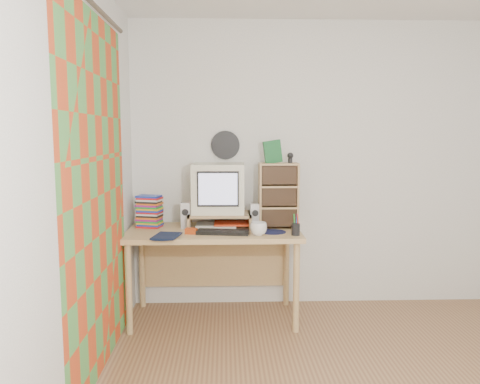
{
  "coord_description": "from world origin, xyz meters",
  "views": [
    {
      "loc": [
        -0.94,
        -2.37,
        1.53
      ],
      "look_at": [
        -0.82,
        1.33,
        1.07
      ],
      "focal_mm": 35.0,
      "sensor_mm": 36.0,
      "label": 1
    }
  ],
  "objects": [
    {
      "name": "cd_rack",
      "position": [
        -0.49,
        1.46,
        1.02
      ],
      "size": [
        0.32,
        0.17,
        0.54
      ],
      "primitive_type": "cube",
      "rotation": [
        0.0,
        0.0,
        0.01
      ],
      "color": "tan",
      "rests_on": "desk"
    },
    {
      "name": "back_wall",
      "position": [
        0.0,
        1.75,
        1.25
      ],
      "size": [
        3.5,
        0.0,
        3.5
      ],
      "primitive_type": "plane",
      "rotation": [
        1.57,
        0.0,
        0.0
      ],
      "color": "white",
      "rests_on": "floor"
    },
    {
      "name": "mug",
      "position": [
        -0.68,
        1.16,
        0.8
      ],
      "size": [
        0.16,
        0.16,
        0.1
      ],
      "primitive_type": "imported",
      "rotation": [
        0.0,
        0.0,
        0.26
      ],
      "color": "white",
      "rests_on": "desk"
    },
    {
      "name": "pen_cup",
      "position": [
        -0.39,
        1.16,
        0.81
      ],
      "size": [
        0.08,
        0.08,
        0.13
      ],
      "primitive_type": null,
      "rotation": [
        0.0,
        0.0,
        -0.22
      ],
      "color": "black",
      "rests_on": "desk"
    },
    {
      "name": "game_box",
      "position": [
        -0.54,
        1.45,
        1.38
      ],
      "size": [
        0.15,
        0.06,
        0.18
      ],
      "primitive_type": "cube",
      "rotation": [
        0.0,
        0.0,
        0.22
      ],
      "color": "#1A5D2E",
      "rests_on": "cd_rack"
    },
    {
      "name": "wall_disc",
      "position": [
        -0.93,
        1.73,
        1.43
      ],
      "size": [
        0.25,
        0.02,
        0.25
      ],
      "primitive_type": "cylinder",
      "rotation": [
        1.57,
        0.0,
        0.0
      ],
      "color": "black",
      "rests_on": "back_wall"
    },
    {
      "name": "crt_monitor",
      "position": [
        -0.99,
        1.53,
        1.07
      ],
      "size": [
        0.44,
        0.44,
        0.41
      ],
      "primitive_type": "cube",
      "rotation": [
        0.0,
        0.0,
        -0.02
      ],
      "color": "silver",
      "rests_on": "monitor_riser"
    },
    {
      "name": "webcam",
      "position": [
        -0.4,
        1.45,
        1.33
      ],
      "size": [
        0.05,
        0.05,
        0.09
      ],
      "primitive_type": null,
      "rotation": [
        0.0,
        0.0,
        -0.06
      ],
      "color": "black",
      "rests_on": "cd_rack"
    },
    {
      "name": "diary",
      "position": [
        -1.47,
        1.12,
        0.77
      ],
      "size": [
        0.25,
        0.2,
        0.04
      ],
      "primitive_type": "imported",
      "rotation": [
        0.0,
        0.0,
        -0.18
      ],
      "color": "#0E1935",
      "rests_on": "desk"
    },
    {
      "name": "keyboard",
      "position": [
        -0.95,
        1.23,
        0.76
      ],
      "size": [
        0.42,
        0.19,
        0.03
      ],
      "primitive_type": "cube",
      "rotation": [
        0.0,
        0.0,
        -0.14
      ],
      "color": "black",
      "rests_on": "desk"
    },
    {
      "name": "monitor_riser",
      "position": [
        -0.98,
        1.48,
        0.84
      ],
      "size": [
        0.52,
        0.3,
        0.12
      ],
      "color": "tan",
      "rests_on": "desk"
    },
    {
      "name": "dvd_stack",
      "position": [
        -1.57,
        1.51,
        0.88
      ],
      "size": [
        0.22,
        0.18,
        0.27
      ],
      "primitive_type": null,
      "rotation": [
        0.0,
        0.0,
        -0.26
      ],
      "color": "brown",
      "rests_on": "desk"
    },
    {
      "name": "papers",
      "position": [
        -0.96,
        1.5,
        0.77
      ],
      "size": [
        0.33,
        0.24,
        0.04
      ],
      "primitive_type": null,
      "rotation": [
        0.0,
        0.0,
        0.0
      ],
      "color": "beige",
      "rests_on": "desk"
    },
    {
      "name": "desk",
      "position": [
        -1.03,
        1.44,
        0.62
      ],
      "size": [
        1.4,
        0.7,
        0.75
      ],
      "color": "tan",
      "rests_on": "floor"
    },
    {
      "name": "speaker_left",
      "position": [
        -1.26,
        1.46,
        0.86
      ],
      "size": [
        0.09,
        0.09,
        0.22
      ],
      "primitive_type": "cube",
      "rotation": [
        0.0,
        0.0,
        0.09
      ],
      "color": "silver",
      "rests_on": "desk"
    },
    {
      "name": "mousepad",
      "position": [
        -0.56,
        1.28,
        0.75
      ],
      "size": [
        0.26,
        0.26,
        0.0
      ],
      "primitive_type": "cylinder",
      "rotation": [
        0.0,
        0.0,
        -0.27
      ],
      "color": "black",
      "rests_on": "desk"
    },
    {
      "name": "left_wall",
      "position": [
        -1.75,
        0.0,
        1.25
      ],
      "size": [
        0.0,
        3.5,
        3.5
      ],
      "primitive_type": "plane",
      "rotation": [
        1.57,
        0.0,
        1.57
      ],
      "color": "white",
      "rests_on": "floor"
    },
    {
      "name": "speaker_right",
      "position": [
        -0.69,
        1.44,
        0.85
      ],
      "size": [
        0.08,
        0.08,
        0.21
      ],
      "primitive_type": "cube",
      "rotation": [
        0.0,
        0.0,
        0.02
      ],
      "color": "silver",
      "rests_on": "desk"
    },
    {
      "name": "red_box",
      "position": [
        -1.2,
        1.23,
        0.77
      ],
      "size": [
        0.1,
        0.08,
        0.04
      ],
      "primitive_type": "cube",
      "rotation": [
        0.0,
        0.0,
        -0.24
      ],
      "color": "#B23C13",
      "rests_on": "desk"
    },
    {
      "name": "curtain",
      "position": [
        -1.71,
        0.48,
        1.15
      ],
      "size": [
        0.0,
        2.2,
        2.2
      ],
      "primitive_type": "plane",
      "rotation": [
        1.57,
        0.0,
        1.57
      ],
      "color": "#C4421B",
      "rests_on": "left_wall"
    }
  ]
}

